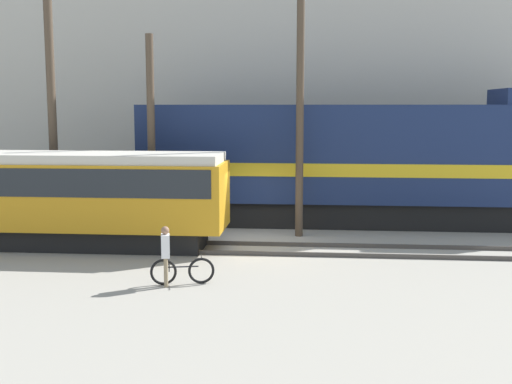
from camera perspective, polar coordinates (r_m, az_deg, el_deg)
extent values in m
plane|color=#9E998C|center=(22.37, -1.24, -4.48)|extent=(120.00, 120.00, 0.00)
cube|color=#47423D|center=(20.45, -1.86, -5.43)|extent=(60.00, 0.07, 0.14)
cube|color=#47423D|center=(21.84, -1.40, -4.58)|extent=(60.00, 0.07, 0.14)
cube|color=#47423D|center=(25.33, -0.47, -2.88)|extent=(60.00, 0.07, 0.14)
cube|color=#47423D|center=(26.73, -0.17, -2.32)|extent=(60.00, 0.07, 0.14)
cube|color=beige|center=(32.61, 0.86, 12.24)|extent=(31.03, 6.00, 14.62)
cube|color=black|center=(25.89, 8.56, -1.77)|extent=(15.44, 2.55, 1.00)
cube|color=navy|center=(25.61, 8.67, 3.48)|extent=(16.78, 3.00, 3.75)
cube|color=gold|center=(25.66, 8.64, 2.23)|extent=(16.44, 3.04, 0.50)
cube|color=black|center=(22.79, -18.18, -3.74)|extent=(10.74, 2.00, 0.70)
cube|color=orange|center=(22.56, -18.33, -0.17)|extent=(12.20, 2.50, 2.16)
cube|color=#1E2328|center=(22.49, -18.39, 1.17)|extent=(11.72, 2.54, 0.90)
cube|color=beige|center=(22.43, -18.46, 2.95)|extent=(11.96, 2.38, 0.30)
torus|color=black|center=(17.24, -4.88, -6.98)|extent=(0.70, 0.23, 0.70)
torus|color=black|center=(17.22, -8.23, -7.05)|extent=(0.70, 0.23, 0.70)
cylinder|color=black|center=(17.19, -6.56, -6.62)|extent=(0.84, 0.23, 0.04)
cylinder|color=black|center=(17.18, -7.73, -6.53)|extent=(0.03, 0.03, 0.32)
cylinder|color=#262626|center=(17.15, -4.90, -5.68)|extent=(0.12, 0.43, 0.02)
cylinder|color=#8C7A5B|center=(17.15, -8.01, -6.97)|extent=(0.11, 0.11, 0.79)
cylinder|color=#8C7A5B|center=(16.99, -8.01, -7.11)|extent=(0.11, 0.11, 0.79)
cube|color=white|center=(16.91, -8.05, -4.76)|extent=(0.30, 0.40, 0.61)
sphere|color=#8C664C|center=(16.83, -8.08, -3.40)|extent=(0.21, 0.21, 0.21)
cylinder|color=#4C3D2D|center=(24.93, -17.72, 7.78)|extent=(0.32, 0.32, 9.82)
cylinder|color=#4C3D2D|center=(23.77, -9.29, 4.98)|extent=(0.28, 0.28, 7.26)
cylinder|color=#4C3D2D|center=(23.00, 3.93, 7.12)|extent=(0.28, 0.28, 8.98)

